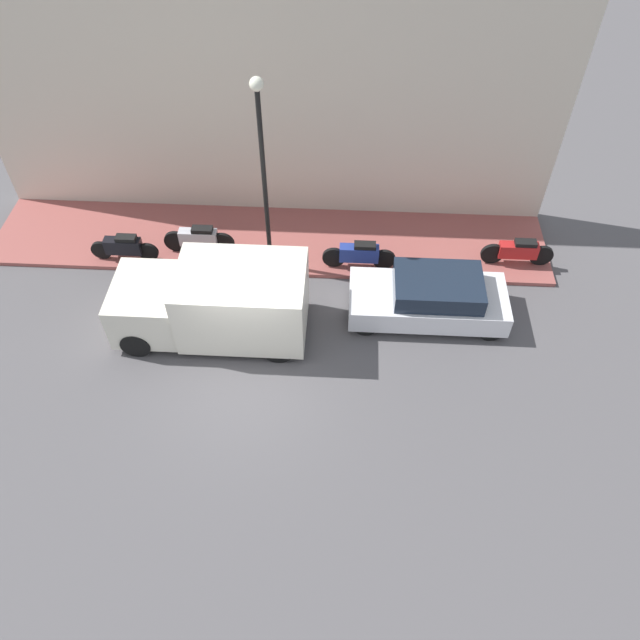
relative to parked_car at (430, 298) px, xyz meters
The scene contains 10 objects.
ground_plane 4.90m from the parked_car, 114.55° to the left, with size 60.00×60.00×0.00m, color #514F51.
sidewalk 5.17m from the parked_car, 59.35° to the left, with size 2.87×15.91×0.12m.
building_facade 6.65m from the parked_car, 46.45° to the left, with size 0.30×15.91×6.50m.
parked_car is the anchor object (origin of this frame).
delivery_van 5.42m from the parked_car, 98.62° to the left, with size 2.07×4.70×1.99m.
scooter_silver 6.59m from the parked_car, 72.61° to the left, with size 0.30×1.98×0.86m.
motorcycle_red 3.20m from the parked_car, 52.33° to the right, with size 0.30×1.98×0.81m.
motorcycle_blue 2.40m from the parked_car, 48.95° to the left, with size 0.30×2.00×0.84m.
motorcycle_black 8.45m from the parked_car, 79.43° to the left, with size 0.30×1.88×0.82m.
streetlamp 5.41m from the parked_car, 69.96° to the left, with size 0.32×0.32×5.46m.
Camera 1 is at (-9.05, -2.23, 12.04)m, focal length 35.00 mm.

